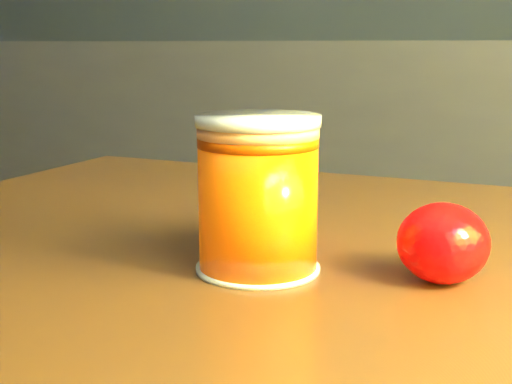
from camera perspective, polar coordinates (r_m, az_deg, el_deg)
The scene contains 5 objects.
kitchen_counter at distance 2.09m, azimuth -1.86°, elevation -0.46°, with size 3.15×0.60×0.90m, color #494A4E.
table at distance 0.60m, azimuth 8.22°, elevation -13.72°, with size 1.07×0.83×0.73m.
juice_glass at distance 0.51m, azimuth 0.16°, elevation -0.26°, with size 0.09×0.09×0.11m.
orange_front at distance 0.59m, azimuth 0.40°, elevation -1.71°, with size 0.06×0.06×0.05m, color #FF0B05.
orange_back at distance 0.51m, azimuth 14.73°, elevation -3.97°, with size 0.06×0.06×0.06m, color #FF0B05.
Camera 1 is at (1.18, -0.22, 0.90)m, focal length 50.00 mm.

